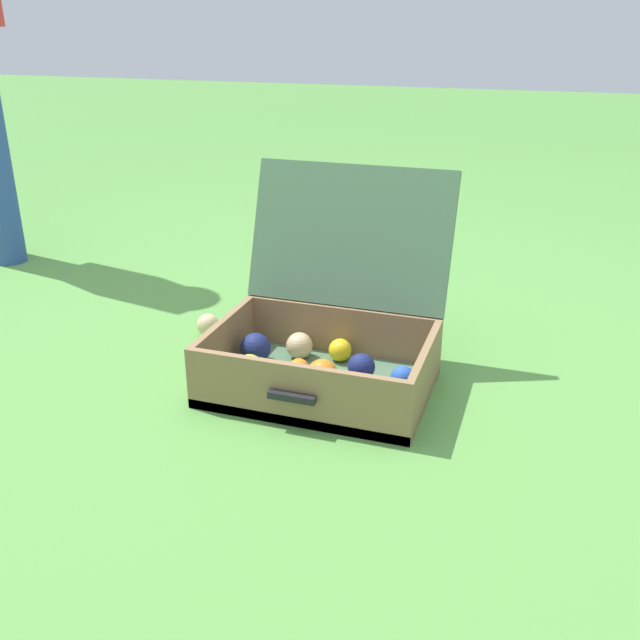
{
  "coord_description": "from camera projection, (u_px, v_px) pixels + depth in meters",
  "views": [
    {
      "loc": [
        0.59,
        -1.54,
        0.86
      ],
      "look_at": [
        0.09,
        -0.05,
        0.19
      ],
      "focal_mm": 40.29,
      "sensor_mm": 36.0,
      "label": 1
    }
  ],
  "objects": [
    {
      "name": "ground_plane",
      "position": [
        294.0,
        376.0,
        1.86
      ],
      "size": [
        16.0,
        16.0,
        0.0
      ],
      "primitive_type": "plane",
      "color": "#569342"
    },
    {
      "name": "open_suitcase",
      "position": [
        325.0,
        340.0,
        1.79
      ],
      "size": [
        0.54,
        0.53,
        0.51
      ],
      "color": "#4C7051",
      "rests_on": "ground"
    },
    {
      "name": "stray_ball_on_grass",
      "position": [
        208.0,
        325.0,
        2.08
      ],
      "size": [
        0.06,
        0.06,
        0.06
      ],
      "primitive_type": "sphere",
      "color": "#D1B784",
      "rests_on": "ground"
    }
  ]
}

